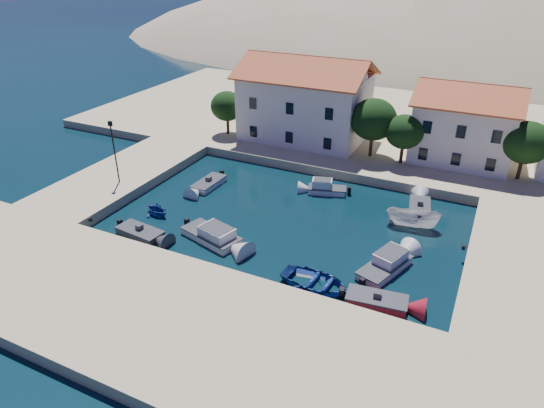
{
  "coord_description": "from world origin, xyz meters",
  "views": [
    {
      "loc": [
        15.08,
        -24.55,
        21.4
      ],
      "look_at": [
        -0.98,
        8.61,
        2.0
      ],
      "focal_mm": 32.0,
      "sensor_mm": 36.0,
      "label": 1
    }
  ],
  "objects_px": {
    "building_mid": "(466,122)",
    "boat_east": "(412,227)",
    "cabin_cruiser_east": "(385,266)",
    "cabin_cruiser_south": "(211,234)",
    "building_left": "(305,97)",
    "rowboat_south": "(316,286)",
    "lamppost": "(114,146)"
  },
  "relations": [
    {
      "from": "building_mid",
      "to": "boat_east",
      "type": "bearing_deg",
      "value": -96.64
    },
    {
      "from": "cabin_cruiser_east",
      "to": "boat_east",
      "type": "bearing_deg",
      "value": 14.77
    },
    {
      "from": "building_mid",
      "to": "cabin_cruiser_south",
      "type": "bearing_deg",
      "value": -123.47
    },
    {
      "from": "cabin_cruiser_south",
      "to": "boat_east",
      "type": "xyz_separation_m",
      "value": [
        14.63,
        9.39,
        -0.48
      ]
    },
    {
      "from": "cabin_cruiser_east",
      "to": "building_mid",
      "type": "bearing_deg",
      "value": 13.03
    },
    {
      "from": "building_left",
      "to": "rowboat_south",
      "type": "height_order",
      "value": "building_left"
    },
    {
      "from": "rowboat_south",
      "to": "boat_east",
      "type": "bearing_deg",
      "value": -17.0
    },
    {
      "from": "lamppost",
      "to": "rowboat_south",
      "type": "relative_size",
      "value": 1.19
    },
    {
      "from": "lamppost",
      "to": "rowboat_south",
      "type": "bearing_deg",
      "value": -14.49
    },
    {
      "from": "building_mid",
      "to": "boat_east",
      "type": "distance_m",
      "value": 16.42
    },
    {
      "from": "lamppost",
      "to": "cabin_cruiser_east",
      "type": "xyz_separation_m",
      "value": [
        27.16,
        -2.02,
        -4.28
      ]
    },
    {
      "from": "rowboat_south",
      "to": "cabin_cruiser_east",
      "type": "distance_m",
      "value": 5.62
    },
    {
      "from": "building_left",
      "to": "building_mid",
      "type": "distance_m",
      "value": 18.04
    },
    {
      "from": "building_mid",
      "to": "cabin_cruiser_south",
      "type": "height_order",
      "value": "building_mid"
    },
    {
      "from": "building_mid",
      "to": "cabin_cruiser_east",
      "type": "distance_m",
      "value": 23.62
    },
    {
      "from": "cabin_cruiser_south",
      "to": "boat_east",
      "type": "bearing_deg",
      "value": 48.29
    },
    {
      "from": "building_left",
      "to": "lamppost",
      "type": "xyz_separation_m",
      "value": [
        -11.5,
        -20.0,
        -1.18
      ]
    },
    {
      "from": "building_mid",
      "to": "building_left",
      "type": "bearing_deg",
      "value": -176.82
    },
    {
      "from": "rowboat_south",
      "to": "cabin_cruiser_east",
      "type": "height_order",
      "value": "cabin_cruiser_east"
    },
    {
      "from": "cabin_cruiser_south",
      "to": "building_left",
      "type": "bearing_deg",
      "value": 109.37
    },
    {
      "from": "building_mid",
      "to": "boat_east",
      "type": "relative_size",
      "value": 2.28
    },
    {
      "from": "cabin_cruiser_east",
      "to": "building_left",
      "type": "bearing_deg",
      "value": 54.24
    },
    {
      "from": "building_left",
      "to": "building_mid",
      "type": "xyz_separation_m",
      "value": [
        18.0,
        1.0,
        -0.71
      ]
    },
    {
      "from": "cabin_cruiser_south",
      "to": "rowboat_south",
      "type": "relative_size",
      "value": 1.09
    },
    {
      "from": "rowboat_south",
      "to": "cabin_cruiser_east",
      "type": "xyz_separation_m",
      "value": [
        3.93,
        3.98,
        0.48
      ]
    },
    {
      "from": "building_left",
      "to": "cabin_cruiser_south",
      "type": "xyz_separation_m",
      "value": [
        1.57,
        -23.85,
        -5.46
      ]
    },
    {
      "from": "boat_east",
      "to": "building_left",
      "type": "bearing_deg",
      "value": 40.84
    },
    {
      "from": "lamppost",
      "to": "boat_east",
      "type": "xyz_separation_m",
      "value": [
        27.7,
        5.53,
        -4.75
      ]
    },
    {
      "from": "building_left",
      "to": "cabin_cruiser_east",
      "type": "xyz_separation_m",
      "value": [
        15.66,
        -22.02,
        -5.46
      ]
    },
    {
      "from": "lamppost",
      "to": "cabin_cruiser_east",
      "type": "relative_size",
      "value": 1.17
    },
    {
      "from": "lamppost",
      "to": "building_left",
      "type": "bearing_deg",
      "value": 60.1
    },
    {
      "from": "cabin_cruiser_east",
      "to": "boat_east",
      "type": "height_order",
      "value": "cabin_cruiser_east"
    }
  ]
}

